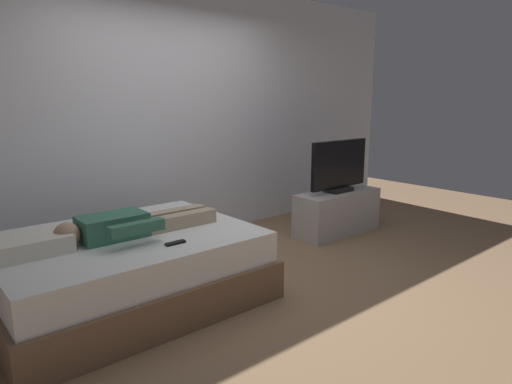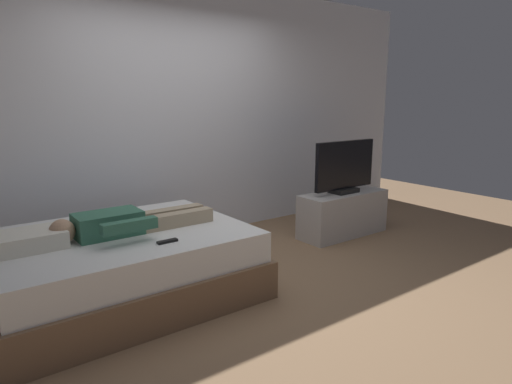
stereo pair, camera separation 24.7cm
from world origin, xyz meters
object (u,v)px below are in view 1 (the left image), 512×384
object	(u,v)px
person	(130,225)
bed	(127,268)
pillow	(31,245)
remote	(175,243)
tv_stand	(337,212)
tv	(339,167)

from	to	relation	value
person	bed	bearing A→B (deg)	120.31
bed	pillow	distance (m)	0.73
remote	tv_stand	world-z (taller)	remote
pillow	person	distance (m)	0.68
bed	remote	xyz separation A→B (m)	(0.18, -0.45, 0.29)
remote	tv_stand	xyz separation A→B (m)	(2.46, 0.54, -0.30)
person	tv_stand	xyz separation A→B (m)	(2.61, 0.14, -0.37)
remote	pillow	bearing A→B (deg)	151.40
pillow	tv_stand	size ratio (longest dim) A/B	0.44
bed	tv	world-z (taller)	tv
pillow	remote	world-z (taller)	pillow
tv_stand	tv	size ratio (longest dim) A/B	1.25
person	tv	world-z (taller)	tv
tv_stand	tv	xyz separation A→B (m)	(0.00, 0.00, 0.53)
person	tv_stand	distance (m)	2.64
bed	person	xyz separation A→B (m)	(0.03, -0.05, 0.36)
tv	pillow	bearing A→B (deg)	-178.44
tv_stand	pillow	bearing A→B (deg)	-178.44
person	tv_stand	bearing A→B (deg)	3.05
person	tv	size ratio (longest dim) A/B	1.43
person	tv_stand	world-z (taller)	person
person	tv	bearing A→B (deg)	3.05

